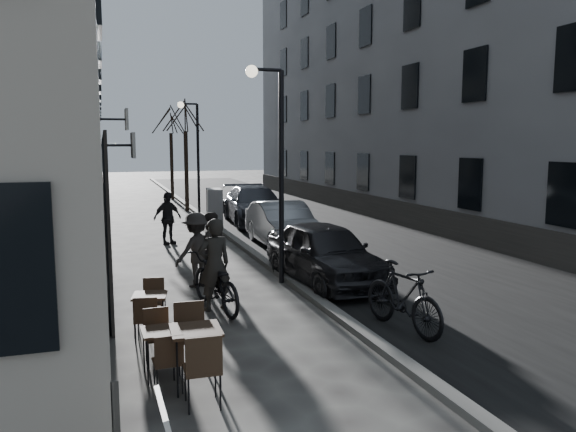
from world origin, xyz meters
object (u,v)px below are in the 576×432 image
streetlamp_near (274,151)px  tree_far (171,120)px  bistro_set_c (150,310)px  pedestrian_mid (196,250)px  car_mid (283,224)px  utility_cabinet (215,209)px  car_near (325,253)px  pedestrian_near (210,249)px  streetlamp_far (194,147)px  car_far (254,205)px  tree_near (185,115)px  bistro_set_b (162,348)px  bistro_set_a (196,351)px  bicycle (215,282)px  moped (403,297)px  pedestrian_far (167,218)px

streetlamp_near → tree_far: 21.05m
bistro_set_c → pedestrian_mid: bearing=77.1°
bistro_set_c → car_mid: bearing=67.2°
utility_cabinet → pedestrian_mid: bearing=-96.9°
car_mid → car_near: bearing=-94.5°
pedestrian_near → car_near: size_ratio=0.40×
streetlamp_far → car_far: streetlamp_far is taller
tree_near → car_near: (1.10, -15.32, -3.93)m
bistro_set_b → pedestrian_near: pedestrian_near is taller
pedestrian_mid → car_far: bearing=-142.2°
streetlamp_far → bistro_set_a: streetlamp_far is taller
bicycle → car_far: car_far is taller
tree_near → car_near: bearing=-85.9°
streetlamp_near → pedestrian_near: size_ratio=2.94×
car_mid → moped: size_ratio=2.13×
streetlamp_near → tree_far: tree_far is taller
streetlamp_near → tree_near: bearing=89.7°
bistro_set_b → moped: size_ratio=0.69×
streetlamp_far → car_near: (1.17, -12.32, -2.43)m
moped → car_far: bearing=75.8°
tree_near → car_mid: tree_near is taller
bistro_set_c → bicycle: bearing=48.1°
car_mid → car_far: (0.48, 5.34, 0.05)m
tree_far → car_far: (2.06, -11.14, -3.89)m
tree_far → car_mid: bearing=-84.5°
car_mid → car_far: bearing=86.0°
bistro_set_a → car_near: bearing=53.2°
pedestrian_near → pedestrian_mid: size_ratio=0.99×
tree_far → pedestrian_far: size_ratio=3.26×
car_far → pedestrian_mid: bearing=-109.1°
utility_cabinet → moped: (0.90, -12.94, -0.17)m
tree_near → bistro_set_c: (-3.20, -17.73, -4.23)m
pedestrian_far → bistro_set_c: bearing=-124.3°
car_far → moped: size_ratio=2.58×
pedestrian_far → car_near: bearing=-90.9°
pedestrian_near → moped: bearing=115.0°
bistro_set_b → pedestrian_mid: pedestrian_mid is taller
pedestrian_mid → tree_near: bearing=-127.1°
car_near → car_mid: bearing=80.3°
streetlamp_near → pedestrian_mid: bearing=171.6°
tree_far → bistro_set_c: bearing=-97.7°
streetlamp_near → car_far: bearing=77.8°
utility_cabinet → pedestrian_far: bearing=-120.0°
pedestrian_mid → moped: size_ratio=0.85×
streetlamp_near → bicycle: size_ratio=2.34×
moped → pedestrian_far: bearing=96.4°
bicycle → car_near: 3.25m
bicycle → car_near: size_ratio=0.51×
streetlamp_near → pedestrian_near: streetlamp_near is taller
bistro_set_c → pedestrian_mid: size_ratio=0.84×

